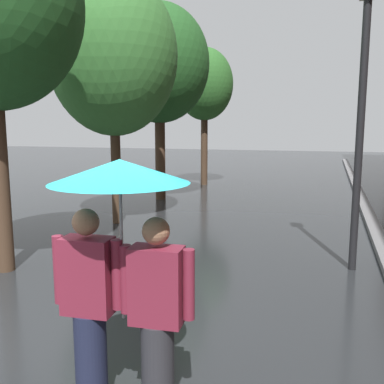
{
  "coord_description": "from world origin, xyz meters",
  "views": [
    {
      "loc": [
        2.17,
        -3.16,
        2.28
      ],
      "look_at": [
        0.27,
        2.61,
        1.35
      ],
      "focal_mm": 39.24,
      "sensor_mm": 36.0,
      "label": 1
    }
  ],
  "objects_px": {
    "couple_under_umbrella": "(121,252)",
    "street_lamp_post": "(362,106)",
    "street_tree_1": "(113,56)",
    "street_tree_2": "(159,64)",
    "street_tree_3": "(204,85)"
  },
  "relations": [
    {
      "from": "street_tree_3",
      "to": "street_lamp_post",
      "type": "relative_size",
      "value": 1.19
    },
    {
      "from": "street_tree_1",
      "to": "street_tree_3",
      "type": "bearing_deg",
      "value": 89.72
    },
    {
      "from": "street_lamp_post",
      "to": "street_tree_3",
      "type": "bearing_deg",
      "value": 119.78
    },
    {
      "from": "street_tree_2",
      "to": "street_lamp_post",
      "type": "relative_size",
      "value": 1.35
    },
    {
      "from": "street_tree_3",
      "to": "street_lamp_post",
      "type": "xyz_separation_m",
      "value": [
        5.22,
        -9.13,
        -1.32
      ]
    },
    {
      "from": "street_tree_2",
      "to": "street_tree_3",
      "type": "height_order",
      "value": "street_tree_2"
    },
    {
      "from": "street_tree_1",
      "to": "street_tree_3",
      "type": "xyz_separation_m",
      "value": [
        0.04,
        7.28,
        0.02
      ]
    },
    {
      "from": "street_tree_1",
      "to": "street_tree_2",
      "type": "bearing_deg",
      "value": 95.0
    },
    {
      "from": "street_tree_1",
      "to": "couple_under_umbrella",
      "type": "relative_size",
      "value": 2.81
    },
    {
      "from": "street_tree_1",
      "to": "street_tree_3",
      "type": "relative_size",
      "value": 1.07
    },
    {
      "from": "couple_under_umbrella",
      "to": "street_lamp_post",
      "type": "bearing_deg",
      "value": 65.81
    },
    {
      "from": "street_tree_1",
      "to": "street_lamp_post",
      "type": "xyz_separation_m",
      "value": [
        5.26,
        -1.85,
        -1.3
      ]
    },
    {
      "from": "street_tree_3",
      "to": "couple_under_umbrella",
      "type": "relative_size",
      "value": 2.62
    },
    {
      "from": "street_tree_3",
      "to": "street_tree_2",
      "type": "bearing_deg",
      "value": -95.15
    },
    {
      "from": "couple_under_umbrella",
      "to": "street_lamp_post",
      "type": "relative_size",
      "value": 0.46
    }
  ]
}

